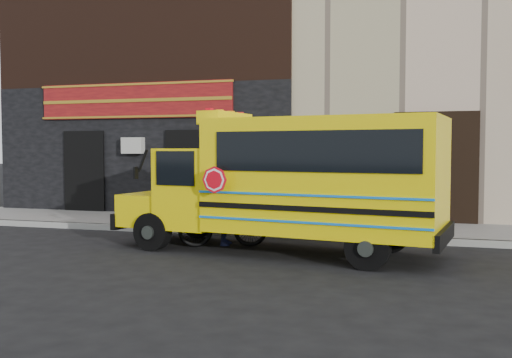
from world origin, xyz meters
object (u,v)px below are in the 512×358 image
object	(u,v)px
sign_pole	(419,171)
cyclist	(225,207)
bicycle	(223,220)
school_bus	(294,180)

from	to	relation	value
sign_pole	cyclist	bearing A→B (deg)	-152.56
bicycle	cyclist	bearing A→B (deg)	-89.70
sign_pole	bicycle	bearing A→B (deg)	-152.63
school_bus	cyclist	bearing A→B (deg)	167.92
school_bus	sign_pole	bearing A→B (deg)	45.04
sign_pole	bicycle	world-z (taller)	sign_pole
school_bus	bicycle	distance (m)	1.92
sign_pole	bicycle	xyz separation A→B (m)	(-4.10, -2.12, -1.03)
school_bus	cyclist	size ratio (longest dim) A/B	4.10
school_bus	cyclist	xyz separation A→B (m)	(-1.61, 0.34, -0.64)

